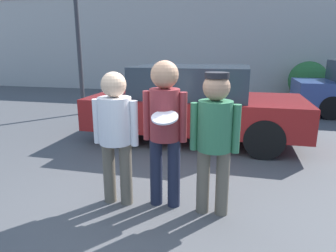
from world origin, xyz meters
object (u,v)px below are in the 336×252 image
person_left (116,128)px  person_middle_with_frisbee (165,122)px  person_right (215,132)px  shrub (308,80)px  parked_car_near (194,103)px

person_left → person_middle_with_frisbee: size_ratio=0.93×
person_right → shrub: size_ratio=1.15×
person_left → shrub: person_left is taller
parked_car_near → shrub: bearing=61.5°
person_left → person_middle_with_frisbee: person_middle_with_frisbee is taller
person_right → person_left: bearing=-178.8°
parked_car_near → shrub: 7.12m
parked_car_near → shrub: parked_car_near is taller
parked_car_near → person_middle_with_frisbee: bearing=-88.4°
person_left → person_right: person_right is taller
person_middle_with_frisbee → parked_car_near: person_middle_with_frisbee is taller
person_left → shrub: size_ratio=1.14×
person_left → person_right: 1.16m
person_middle_with_frisbee → person_right: size_ratio=1.07×
shrub → person_left: bearing=-113.1°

